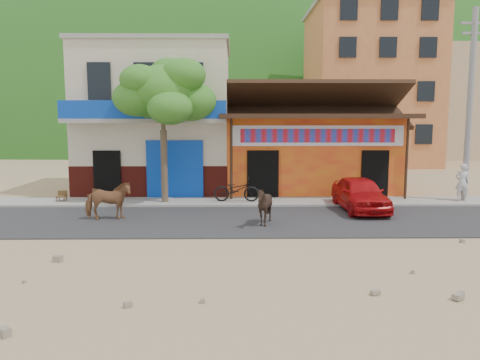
{
  "coord_description": "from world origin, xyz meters",
  "views": [
    {
      "loc": [
        -1.68,
        -13.67,
        3.59
      ],
      "look_at": [
        -1.47,
        3.0,
        1.4
      ],
      "focal_mm": 35.0,
      "sensor_mm": 36.0,
      "label": 1
    }
  ],
  "objects_px": {
    "utility_pole": "(470,106)",
    "red_car": "(360,194)",
    "scooter": "(237,190)",
    "pedestrian": "(462,182)",
    "cow_dark": "(264,206)",
    "cafe_chair_left": "(94,190)",
    "cow_tan": "(108,201)",
    "cafe_chair_right": "(61,192)",
    "tree": "(163,130)"
  },
  "relations": [
    {
      "from": "cow_dark",
      "to": "scooter",
      "type": "distance_m",
      "value": 4.2
    },
    {
      "from": "cow_dark",
      "to": "red_car",
      "type": "distance_m",
      "value": 4.62
    },
    {
      "from": "utility_pole",
      "to": "scooter",
      "type": "bearing_deg",
      "value": -178.85
    },
    {
      "from": "tree",
      "to": "red_car",
      "type": "xyz_separation_m",
      "value": [
        7.82,
        -1.6,
        -2.42
      ]
    },
    {
      "from": "utility_pole",
      "to": "red_car",
      "type": "relative_size",
      "value": 2.06
    },
    {
      "from": "red_car",
      "to": "cow_tan",
      "type": "bearing_deg",
      "value": -172.36
    },
    {
      "from": "scooter",
      "to": "cafe_chair_right",
      "type": "bearing_deg",
      "value": 92.06
    },
    {
      "from": "utility_pole",
      "to": "pedestrian",
      "type": "relative_size",
      "value": 5.04
    },
    {
      "from": "cow_tan",
      "to": "red_car",
      "type": "xyz_separation_m",
      "value": [
        9.35,
        1.58,
        -0.02
      ]
    },
    {
      "from": "red_car",
      "to": "cafe_chair_left",
      "type": "relative_size",
      "value": 4.52
    },
    {
      "from": "tree",
      "to": "cafe_chair_right",
      "type": "bearing_deg",
      "value": 177.95
    },
    {
      "from": "pedestrian",
      "to": "cafe_chair_left",
      "type": "relative_size",
      "value": 1.85
    },
    {
      "from": "cafe_chair_left",
      "to": "cafe_chair_right",
      "type": "height_order",
      "value": "cafe_chair_left"
    },
    {
      "from": "utility_pole",
      "to": "red_car",
      "type": "bearing_deg",
      "value": -160.17
    },
    {
      "from": "utility_pole",
      "to": "pedestrian",
      "type": "height_order",
      "value": "utility_pole"
    },
    {
      "from": "tree",
      "to": "cafe_chair_right",
      "type": "xyz_separation_m",
      "value": [
        -4.4,
        0.16,
        -2.59
      ]
    },
    {
      "from": "cow_tan",
      "to": "cafe_chair_left",
      "type": "bearing_deg",
      "value": 13.63
    },
    {
      "from": "cafe_chair_right",
      "to": "cow_tan",
      "type": "bearing_deg",
      "value": -51.86
    },
    {
      "from": "pedestrian",
      "to": "cafe_chair_left",
      "type": "xyz_separation_m",
      "value": [
        -15.73,
        0.46,
        -0.37
      ]
    },
    {
      "from": "utility_pole",
      "to": "red_car",
      "type": "distance_m",
      "value": 6.3
    },
    {
      "from": "cow_tan",
      "to": "scooter",
      "type": "relative_size",
      "value": 0.84
    },
    {
      "from": "red_car",
      "to": "pedestrian",
      "type": "distance_m",
      "value": 5.06
    },
    {
      "from": "cow_tan",
      "to": "scooter",
      "type": "distance_m",
      "value": 5.55
    },
    {
      "from": "cow_dark",
      "to": "cafe_chair_left",
      "type": "xyz_separation_m",
      "value": [
        -7.07,
        4.58,
        -0.15
      ]
    },
    {
      "from": "utility_pole",
      "to": "cafe_chair_left",
      "type": "xyz_separation_m",
      "value": [
        -15.93,
        0.29,
        -3.57
      ]
    },
    {
      "from": "tree",
      "to": "scooter",
      "type": "height_order",
      "value": "tree"
    },
    {
      "from": "utility_pole",
      "to": "cafe_chair_left",
      "type": "bearing_deg",
      "value": 178.95
    },
    {
      "from": "cow_tan",
      "to": "cafe_chair_left",
      "type": "distance_m",
      "value": 4.0
    },
    {
      "from": "pedestrian",
      "to": "scooter",
      "type": "bearing_deg",
      "value": 7.6
    },
    {
      "from": "tree",
      "to": "pedestrian",
      "type": "xyz_separation_m",
      "value": [
        12.6,
        0.03,
        -2.21
      ]
    },
    {
      "from": "cow_tan",
      "to": "red_car",
      "type": "distance_m",
      "value": 9.48
    },
    {
      "from": "red_car",
      "to": "scooter",
      "type": "height_order",
      "value": "red_car"
    },
    {
      "from": "scooter",
      "to": "utility_pole",
      "type": "bearing_deg",
      "value": -85.61
    },
    {
      "from": "cow_tan",
      "to": "utility_pole",
      "type": "bearing_deg",
      "value": -86.77
    },
    {
      "from": "cow_tan",
      "to": "cow_dark",
      "type": "bearing_deg",
      "value": -109.55
    },
    {
      "from": "cafe_chair_right",
      "to": "pedestrian",
      "type": "bearing_deg",
      "value": -3.03
    },
    {
      "from": "cow_dark",
      "to": "cafe_chair_right",
      "type": "relative_size",
      "value": 1.63
    },
    {
      "from": "cow_dark",
      "to": "cafe_chair_left",
      "type": "height_order",
      "value": "cow_dark"
    },
    {
      "from": "cafe_chair_left",
      "to": "cafe_chair_right",
      "type": "relative_size",
      "value": 1.05
    },
    {
      "from": "utility_pole",
      "to": "cow_dark",
      "type": "distance_m",
      "value": 10.43
    },
    {
      "from": "scooter",
      "to": "pedestrian",
      "type": "bearing_deg",
      "value": -86.59
    },
    {
      "from": "red_car",
      "to": "scooter",
      "type": "xyz_separation_m",
      "value": [
        -4.8,
        1.6,
        -0.08
      ]
    },
    {
      "from": "cafe_chair_right",
      "to": "cow_dark",
      "type": "bearing_deg",
      "value": -29.62
    },
    {
      "from": "utility_pole",
      "to": "scooter",
      "type": "relative_size",
      "value": 4.2
    },
    {
      "from": "cafe_chair_left",
      "to": "cafe_chair_right",
      "type": "bearing_deg",
      "value": -143.1
    },
    {
      "from": "cow_tan",
      "to": "scooter",
      "type": "height_order",
      "value": "cow_tan"
    },
    {
      "from": "scooter",
      "to": "cafe_chair_right",
      "type": "height_order",
      "value": "scooter"
    },
    {
      "from": "cow_dark",
      "to": "pedestrian",
      "type": "xyz_separation_m",
      "value": [
        8.67,
        4.12,
        0.21
      ]
    },
    {
      "from": "cow_dark",
      "to": "cafe_chair_right",
      "type": "xyz_separation_m",
      "value": [
        -8.33,
        4.25,
        -0.18
      ]
    },
    {
      "from": "tree",
      "to": "utility_pole",
      "type": "xyz_separation_m",
      "value": [
        12.8,
        0.2,
        1.0
      ]
    }
  ]
}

